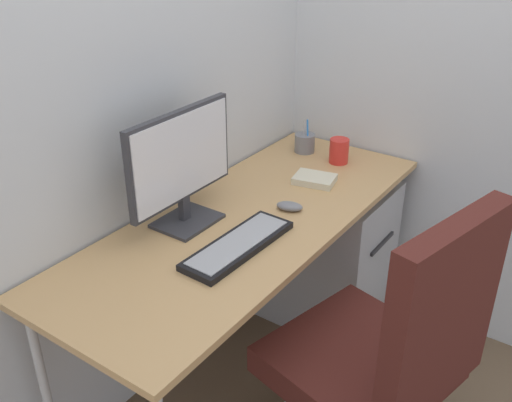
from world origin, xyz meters
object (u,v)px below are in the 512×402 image
keyboard (238,245)px  mouse (290,206)px  monitor (182,163)px  coffee_mug (339,151)px  office_chair (388,351)px  pen_holder (305,143)px  notebook (315,179)px  filing_cabinet (325,251)px

keyboard → mouse: 0.31m
monitor → mouse: size_ratio=4.92×
monitor → coffee_mug: size_ratio=4.03×
office_chair → monitor: 0.88m
mouse → pen_holder: size_ratio=0.63×
monitor → notebook: size_ratio=2.98×
office_chair → pen_holder: size_ratio=6.84×
filing_cabinet → monitor: 0.97m
filing_cabinet → pen_holder: 0.50m
office_chair → coffee_mug: bearing=38.1°
mouse → filing_cabinet: bearing=-8.9°
notebook → coffee_mug: coffee_mug is taller
filing_cabinet → coffee_mug: 0.48m
notebook → office_chair: bearing=-143.9°
keyboard → mouse: (0.31, 0.00, 0.00)m
pen_holder → office_chair: bearing=-134.8°
office_chair → mouse: 0.61m
office_chair → coffee_mug: office_chair is taller
monitor → mouse: (0.28, -0.25, -0.21)m
filing_cabinet → mouse: 0.61m
keyboard → mouse: bearing=0.3°
keyboard → mouse: size_ratio=4.53×
keyboard → mouse: mouse is taller
monitor → mouse: bearing=-42.0°
office_chair → notebook: size_ratio=6.62×
filing_cabinet → notebook: size_ratio=4.23×
keyboard → notebook: (0.56, 0.04, 0.00)m
mouse → notebook: 0.25m
mouse → coffee_mug: (0.48, 0.06, 0.04)m
notebook → mouse: bearing=177.1°
mouse → pen_holder: (0.50, 0.24, 0.03)m
mouse → coffee_mug: 0.49m
notebook → coffee_mug: (0.23, 0.02, 0.04)m
office_chair → notebook: 0.77m
office_chair → monitor: (-0.04, 0.75, 0.45)m
monitor → pen_holder: bearing=-1.1°
office_chair → mouse: bearing=65.1°
mouse → pen_holder: 0.55m
keyboard → coffee_mug: bearing=4.2°
filing_cabinet → pen_holder: (0.07, 0.17, 0.46)m
office_chair → filing_cabinet: (0.66, 0.57, -0.20)m
monitor → notebook: bearing=-21.5°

